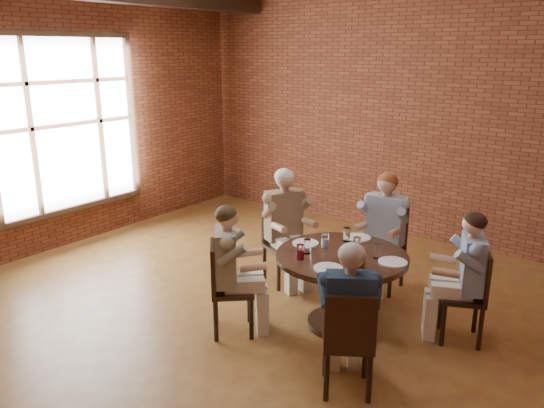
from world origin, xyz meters
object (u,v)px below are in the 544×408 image
Objects in this scene: chair_d at (224,284)px; diner_b at (383,233)px; chair_a at (471,292)px; chair_e at (349,339)px; chair_b at (385,244)px; dining_table at (341,276)px; diner_d at (232,271)px; diner_e at (349,318)px; diner_c at (286,227)px; diner_a at (464,278)px; chair_c at (282,238)px; smartphone at (359,272)px.

diner_b is at bearing -65.61° from chair_d.
chair_d reaches higher than chair_a.
diner_b is 1.49× the size of chair_e.
chair_b is at bearing -142.87° from chair_a.
dining_table is 1.18m from chair_a.
diner_e is at bearing -138.95° from diner_d.
diner_c is (-0.95, -0.59, 0.16)m from chair_b.
diner_a is at bearing -31.62° from diner_b.
chair_c is at bearing -159.01° from diner_b.
chair_d is (-0.75, -1.78, -0.17)m from diner_b.
chair_d reaches higher than chair_e.
chair_c is at bearing -27.95° from diner_d.
chair_a is at bearing -142.33° from chair_e.
dining_table is at bearing -90.00° from chair_d.
chair_a is 1.44m from diner_e.
diner_d is at bearing -81.05° from diner_a.
diner_d is 1.41× the size of chair_e.
diner_d is (-0.69, -1.73, -0.03)m from diner_b.
chair_e is (0.59, -0.90, -0.04)m from dining_table.
diner_e reaches higher than chair_b.
chair_b reaches higher than chair_a.
chair_a is 1.27m from diner_b.
diner_b is at bearing -104.82° from diner_e.
chair_b reaches higher than dining_table.
chair_c reaches higher than chair_b.
chair_b is 0.74× the size of diner_d.
chair_c reaches higher than dining_table.
diner_d is (-1.77, -1.16, 0.01)m from diner_a.
chair_c is (-1.02, -0.56, 0.00)m from chair_b.
dining_table is at bearing -90.00° from diner_d.
chair_e reaches higher than dining_table.
diner_d reaches higher than chair_d.
diner_d reaches higher than chair_b.
chair_d is (-1.82, -1.21, -0.13)m from diner_a.
diner_b reaches higher than dining_table.
chair_e reaches higher than smartphone.
chair_c is 1.05× the size of chair_e.
diner_b reaches higher than chair_c.
diner_b is at bearing -64.66° from diner_d.
chair_a is at bearing -144.65° from diner_e.
chair_d is 0.72× the size of diner_e.
diner_a reaches higher than chair_c.
smartphone is at bearing -101.62° from diner_e.
diner_a is 0.99× the size of diner_e.
chair_e is (-0.49, -1.39, 0.00)m from chair_a.
chair_b is at bearing 93.72° from dining_table.
chair_d is at bearing -36.73° from diner_e.
diner_c is at bearing 153.14° from dining_table.
diner_a is at bearing -64.80° from diner_c.
diner_d is at bearing -41.49° from chair_e.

